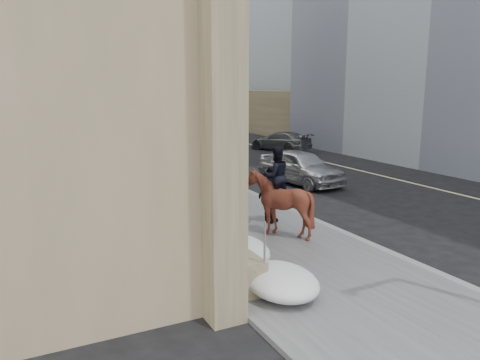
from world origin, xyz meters
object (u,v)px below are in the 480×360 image
car_silver (300,167)px  car_grey (281,141)px  mounted_horse_left (233,205)px  mounted_horse_right (278,199)px  pedestrian (270,194)px

car_silver → car_grey: car_silver is taller
mounted_horse_left → car_grey: size_ratio=0.58×
mounted_horse_right → pedestrian: size_ratio=1.43×
pedestrian → car_silver: bearing=26.2°
car_silver → car_grey: 11.26m
mounted_horse_left → car_grey: bearing=-101.7°
mounted_horse_left → car_grey: (11.57, 16.28, -0.51)m
mounted_horse_left → pedestrian: bearing=-125.5°
mounted_horse_left → car_silver: (6.49, 6.24, -0.37)m
mounted_horse_right → pedestrian: mounted_horse_right is taller
car_silver → pedestrian: bearing=-139.2°
mounted_horse_right → car_grey: 19.32m
pedestrian → car_grey: 18.01m
mounted_horse_left → car_silver: bearing=-112.4°
mounted_horse_left → car_silver: mounted_horse_left is taller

